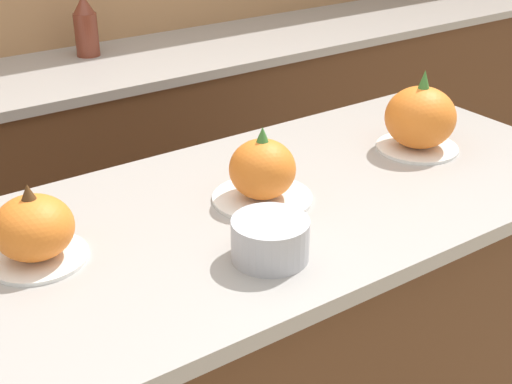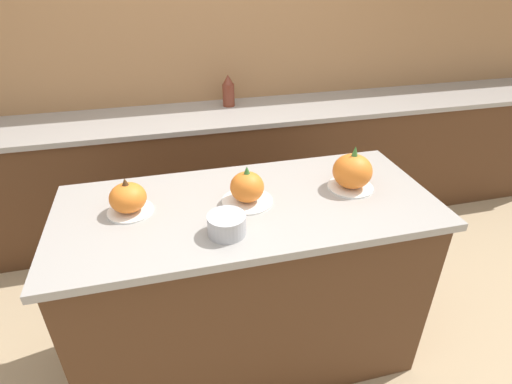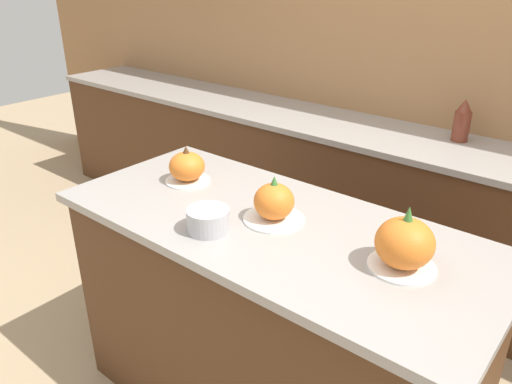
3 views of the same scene
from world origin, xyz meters
TOP-DOWN VIEW (x-y plane):
  - ground_plane at (0.00, 0.00)m, footprint 12.00×12.00m
  - wall_back at (0.00, 1.63)m, footprint 8.00×0.06m
  - kitchen_island at (0.00, 0.00)m, footprint 1.66×0.74m
  - back_counter at (0.00, 1.30)m, footprint 6.00×0.60m
  - pumpkin_cake_left at (-0.50, 0.06)m, footprint 0.19×0.19m
  - pumpkin_cake_center at (-0.00, 0.02)m, footprint 0.22×0.22m
  - pumpkin_cake_right at (0.50, 0.02)m, footprint 0.21×0.21m
  - bottle_tall at (0.19, 1.44)m, footprint 0.09×0.09m
  - mixing_bowl at (-0.13, -0.19)m, footprint 0.15×0.15m

SIDE VIEW (x-z plane):
  - ground_plane at x=0.00m, z-range 0.00..0.00m
  - back_counter at x=0.00m, z-range 0.00..0.93m
  - kitchen_island at x=0.00m, z-range 0.00..0.96m
  - mixing_bowl at x=-0.13m, z-range 0.96..1.04m
  - pumpkin_cake_left at x=-0.50m, z-range 0.94..1.10m
  - pumpkin_cake_center at x=0.00m, z-range 0.94..1.11m
  - bottle_tall at x=0.19m, z-range 0.92..1.15m
  - pumpkin_cake_right at x=0.50m, z-range 0.94..1.15m
  - wall_back at x=0.00m, z-range 0.00..2.50m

